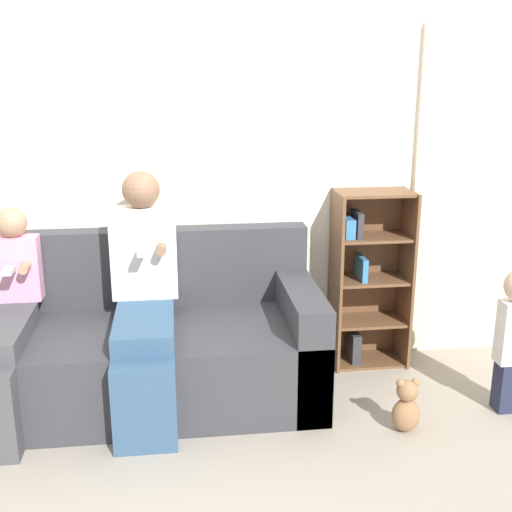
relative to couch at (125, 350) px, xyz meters
name	(u,v)px	position (x,y,z in m)	size (l,w,h in m)	color
ground_plane	(182,446)	(0.30, -0.53, -0.30)	(14.00, 14.00, 0.00)	#9E9384
back_wall	(172,162)	(0.30, 0.47, 0.98)	(10.00, 0.06, 2.55)	silver
curtain_panel	(467,196)	(2.13, 0.42, 0.74)	(0.71, 0.04, 2.06)	beige
couch	(125,350)	(0.00, 0.00, 0.00)	(2.16, 0.88, 0.90)	#38383D
adult_seated	(144,294)	(0.12, -0.09, 0.35)	(0.36, 0.85, 1.27)	#335170
child_seated	(6,323)	(-0.58, -0.15, 0.25)	(0.26, 0.85, 1.08)	#47474C
bookshelf	(367,278)	(1.48, 0.32, 0.26)	(0.46, 0.30, 1.10)	brown
teddy_bear	(406,407)	(1.44, -0.54, -0.16)	(0.15, 0.12, 0.30)	#936B47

